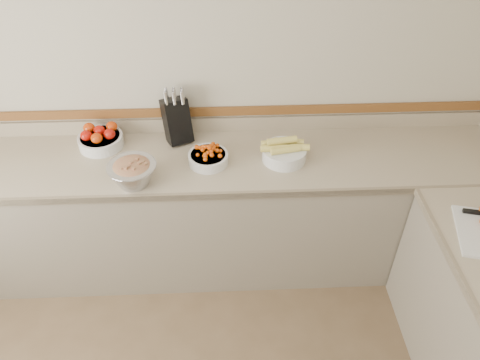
{
  "coord_description": "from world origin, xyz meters",
  "views": [
    {
      "loc": [
        0.26,
        -0.61,
        2.64
      ],
      "look_at": [
        0.35,
        1.35,
        1.0
      ],
      "focal_mm": 35.0,
      "sensor_mm": 36.0,
      "label": 1
    }
  ],
  "objects_px": {
    "knife_block": "(177,120)",
    "tomato_bowl": "(100,138)",
    "cherry_tomato_bowl": "(208,157)",
    "corn_bowl": "(284,151)",
    "rhubarb_bowl": "(133,172)"
  },
  "relations": [
    {
      "from": "corn_bowl",
      "to": "knife_block",
      "type": "bearing_deg",
      "value": 159.85
    },
    {
      "from": "cherry_tomato_bowl",
      "to": "corn_bowl",
      "type": "relative_size",
      "value": 0.82
    },
    {
      "from": "corn_bowl",
      "to": "tomato_bowl",
      "type": "bearing_deg",
      "value": 170.56
    },
    {
      "from": "tomato_bowl",
      "to": "cherry_tomato_bowl",
      "type": "relative_size",
      "value": 1.16
    },
    {
      "from": "tomato_bowl",
      "to": "cherry_tomato_bowl",
      "type": "distance_m",
      "value": 0.71
    },
    {
      "from": "knife_block",
      "to": "tomato_bowl",
      "type": "distance_m",
      "value": 0.5
    },
    {
      "from": "knife_block",
      "to": "corn_bowl",
      "type": "distance_m",
      "value": 0.7
    },
    {
      "from": "corn_bowl",
      "to": "cherry_tomato_bowl",
      "type": "bearing_deg",
      "value": -178.34
    },
    {
      "from": "tomato_bowl",
      "to": "corn_bowl",
      "type": "relative_size",
      "value": 0.95
    },
    {
      "from": "tomato_bowl",
      "to": "corn_bowl",
      "type": "height_order",
      "value": "corn_bowl"
    },
    {
      "from": "knife_block",
      "to": "tomato_bowl",
      "type": "relative_size",
      "value": 1.31
    },
    {
      "from": "cherry_tomato_bowl",
      "to": "rhubarb_bowl",
      "type": "distance_m",
      "value": 0.46
    },
    {
      "from": "rhubarb_bowl",
      "to": "corn_bowl",
      "type": "bearing_deg",
      "value": 12.07
    },
    {
      "from": "cherry_tomato_bowl",
      "to": "corn_bowl",
      "type": "height_order",
      "value": "corn_bowl"
    },
    {
      "from": "cherry_tomato_bowl",
      "to": "corn_bowl",
      "type": "xyz_separation_m",
      "value": [
        0.46,
        0.01,
        0.01
      ]
    }
  ]
}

